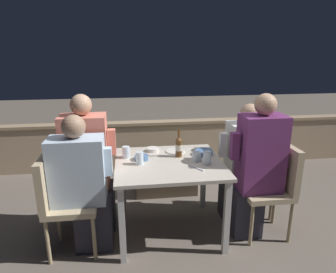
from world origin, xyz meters
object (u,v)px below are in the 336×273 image
object	(u,v)px
beer_bottle	(179,146)
chair_right_far	(261,168)
chair_right_near	(275,181)
chair_left_near	(60,194)
person_blue_shirt	(83,185)
chair_left_far	(69,179)
person_coral_top	(89,164)
person_purple_stripe	(257,167)
person_white_polo	(243,162)

from	to	relation	value
beer_bottle	chair_right_far	bearing A→B (deg)	3.09
chair_right_far	beer_bottle	world-z (taller)	beer_bottle
chair_right_far	chair_right_near	bearing A→B (deg)	-90.12
chair_left_near	chair_right_far	world-z (taller)	same
chair_left_near	person_blue_shirt	size ratio (longest dim) A/B	0.72
chair_left_far	person_coral_top	size ratio (longest dim) A/B	0.66
chair_right_far	person_purple_stripe	bearing A→B (deg)	-122.03
person_purple_stripe	chair_right_far	size ratio (longest dim) A/B	1.54
chair_right_far	person_coral_top	bearing A→B (deg)	-179.70
person_blue_shirt	person_coral_top	size ratio (longest dim) A/B	0.91
chair_right_near	person_white_polo	size ratio (longest dim) A/B	0.73
chair_left_near	chair_right_near	size ratio (longest dim) A/B	1.00
chair_right_near	person_coral_top	bearing A→B (deg)	169.94
person_coral_top	chair_right_far	size ratio (longest dim) A/B	1.51
person_blue_shirt	person_coral_top	distance (m)	0.32
chair_left_far	chair_right_near	world-z (taller)	same
person_coral_top	person_white_polo	size ratio (longest dim) A/B	1.10
chair_right_far	chair_left_near	bearing A→B (deg)	-170.56
person_coral_top	chair_left_near	bearing A→B (deg)	-125.03
person_coral_top	beer_bottle	bearing A→B (deg)	-2.56
person_white_polo	person_blue_shirt	bearing A→B (deg)	-168.16
person_purple_stripe	chair_right_near	bearing A→B (deg)	0.00
chair_left_far	beer_bottle	distance (m)	1.08
person_coral_top	chair_right_far	world-z (taller)	person_coral_top
person_purple_stripe	beer_bottle	size ratio (longest dim) A/B	5.05
chair_left_near	chair_right_far	size ratio (longest dim) A/B	1.00
chair_left_far	chair_right_far	world-z (taller)	same
person_blue_shirt	chair_right_near	bearing A→B (deg)	0.29
person_blue_shirt	person_white_polo	world-z (taller)	person_blue_shirt
chair_right_far	beer_bottle	size ratio (longest dim) A/B	3.29
chair_left_near	person_white_polo	size ratio (longest dim) A/B	0.73
chair_left_far	person_purple_stripe	xyz separation A→B (m)	(1.71, -0.30, 0.15)
chair_left_far	person_purple_stripe	distance (m)	1.74
beer_bottle	chair_left_far	bearing A→B (deg)	177.92
chair_right_far	beer_bottle	xyz separation A→B (m)	(-0.86, -0.05, 0.29)
person_blue_shirt	person_coral_top	bearing A→B (deg)	86.39
chair_left_near	chair_left_far	bearing A→B (deg)	85.71
chair_left_far	person_blue_shirt	bearing A→B (deg)	-60.63
person_blue_shirt	chair_right_far	xyz separation A→B (m)	(1.73, 0.32, -0.07)
person_coral_top	beer_bottle	xyz separation A→B (m)	(0.84, -0.04, 0.15)
chair_right_far	person_white_polo	xyz separation A→B (m)	(-0.20, 0.00, 0.07)
chair_left_near	chair_right_far	bearing A→B (deg)	9.44
chair_right_far	chair_left_far	bearing A→B (deg)	-179.73
person_blue_shirt	person_purple_stripe	bearing A→B (deg)	0.32
person_white_polo	chair_right_near	bearing A→B (deg)	-57.52
person_purple_stripe	beer_bottle	distance (m)	0.73
person_coral_top	chair_left_far	bearing A→B (deg)	-180.00
person_purple_stripe	chair_right_far	bearing A→B (deg)	57.97
person_blue_shirt	person_coral_top	xyz separation A→B (m)	(0.02, 0.31, 0.06)
chair_right_near	beer_bottle	xyz separation A→B (m)	(-0.86, 0.26, 0.29)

